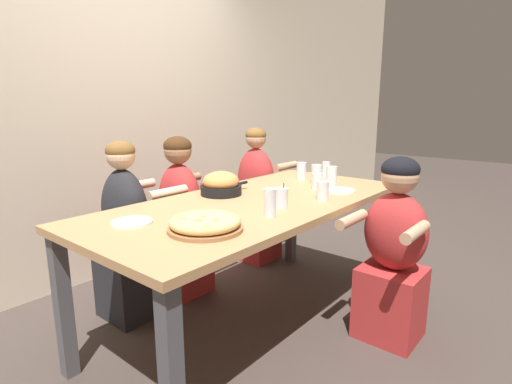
{
  "coord_description": "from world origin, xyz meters",
  "views": [
    {
      "loc": [
        -1.76,
        -1.46,
        1.35
      ],
      "look_at": [
        0.0,
        0.0,
        0.85
      ],
      "focal_mm": 28.0,
      "sensor_mm": 36.0,
      "label": 1
    }
  ],
  "objects_px": {
    "drinking_glass_b": "(326,169)",
    "drinking_glass_a": "(316,175)",
    "skillet_bowl": "(221,185)",
    "drinking_glass_f": "(270,204)",
    "cocktail_glass_blue": "(281,199)",
    "diner_far_center": "(181,223)",
    "drinking_glass_d": "(332,176)",
    "diner_far_right": "(256,201)",
    "diner_far_midleft": "(127,240)",
    "pizza_board_main": "(205,224)",
    "diner_near_midright": "(393,257)",
    "drinking_glass_c": "(323,192)",
    "empty_plate_b": "(132,222)",
    "empty_plate_a": "(339,190)",
    "drinking_glass_e": "(317,182)",
    "drinking_glass_g": "(301,171)"
  },
  "relations": [
    {
      "from": "drinking_glass_e",
      "to": "drinking_glass_b",
      "type": "bearing_deg",
      "value": 22.53
    },
    {
      "from": "drinking_glass_a",
      "to": "drinking_glass_f",
      "type": "bearing_deg",
      "value": -163.4
    },
    {
      "from": "pizza_board_main",
      "to": "empty_plate_b",
      "type": "distance_m",
      "value": 0.38
    },
    {
      "from": "drinking_glass_b",
      "to": "diner_far_midleft",
      "type": "bearing_deg",
      "value": 155.37
    },
    {
      "from": "diner_far_center",
      "to": "diner_far_right",
      "type": "bearing_deg",
      "value": 90.0
    },
    {
      "from": "drinking_glass_c",
      "to": "diner_far_midleft",
      "type": "relative_size",
      "value": 0.1
    },
    {
      "from": "drinking_glass_b",
      "to": "drinking_glass_e",
      "type": "height_order",
      "value": "drinking_glass_b"
    },
    {
      "from": "empty_plate_b",
      "to": "drinking_glass_e",
      "type": "xyz_separation_m",
      "value": [
        1.25,
        -0.27,
        0.04
      ]
    },
    {
      "from": "empty_plate_a",
      "to": "drinking_glass_c",
      "type": "relative_size",
      "value": 1.74
    },
    {
      "from": "cocktail_glass_blue",
      "to": "drinking_glass_d",
      "type": "xyz_separation_m",
      "value": [
        0.75,
        0.11,
        0.01
      ]
    },
    {
      "from": "diner_near_midright",
      "to": "diner_far_right",
      "type": "xyz_separation_m",
      "value": [
        0.46,
        1.4,
        0.03
      ]
    },
    {
      "from": "drinking_glass_d",
      "to": "drinking_glass_g",
      "type": "relative_size",
      "value": 1.0
    },
    {
      "from": "skillet_bowl",
      "to": "empty_plate_a",
      "type": "relative_size",
      "value": 1.9
    },
    {
      "from": "drinking_glass_f",
      "to": "empty_plate_b",
      "type": "bearing_deg",
      "value": 139.7
    },
    {
      "from": "pizza_board_main",
      "to": "diner_near_midright",
      "type": "relative_size",
      "value": 0.32
    },
    {
      "from": "drinking_glass_f",
      "to": "drinking_glass_b",
      "type": "bearing_deg",
      "value": 16.48
    },
    {
      "from": "empty_plate_a",
      "to": "empty_plate_b",
      "type": "xyz_separation_m",
      "value": [
        -1.27,
        0.42,
        0.0
      ]
    },
    {
      "from": "empty_plate_a",
      "to": "drinking_glass_e",
      "type": "distance_m",
      "value": 0.16
    },
    {
      "from": "pizza_board_main",
      "to": "empty_plate_b",
      "type": "relative_size",
      "value": 1.78
    },
    {
      "from": "drinking_glass_b",
      "to": "diner_far_right",
      "type": "relative_size",
      "value": 0.1
    },
    {
      "from": "pizza_board_main",
      "to": "drinking_glass_c",
      "type": "distance_m",
      "value": 0.86
    },
    {
      "from": "drinking_glass_a",
      "to": "diner_far_midleft",
      "type": "relative_size",
      "value": 0.12
    },
    {
      "from": "empty_plate_a",
      "to": "drinking_glass_e",
      "type": "bearing_deg",
      "value": 97.98
    },
    {
      "from": "drinking_glass_b",
      "to": "drinking_glass_c",
      "type": "distance_m",
      "value": 0.77
    },
    {
      "from": "drinking_glass_f",
      "to": "drinking_glass_g",
      "type": "relative_size",
      "value": 1.12
    },
    {
      "from": "drinking_glass_f",
      "to": "drinking_glass_e",
      "type": "bearing_deg",
      "value": 12.81
    },
    {
      "from": "pizza_board_main",
      "to": "drinking_glass_f",
      "type": "distance_m",
      "value": 0.38
    },
    {
      "from": "empty_plate_a",
      "to": "drinking_glass_g",
      "type": "relative_size",
      "value": 1.53
    },
    {
      "from": "skillet_bowl",
      "to": "diner_near_midright",
      "type": "bearing_deg",
      "value": -66.91
    },
    {
      "from": "drinking_glass_e",
      "to": "drinking_glass_f",
      "type": "height_order",
      "value": "drinking_glass_f"
    },
    {
      "from": "cocktail_glass_blue",
      "to": "diner_far_center",
      "type": "relative_size",
      "value": 0.12
    },
    {
      "from": "skillet_bowl",
      "to": "diner_far_midleft",
      "type": "distance_m",
      "value": 0.69
    },
    {
      "from": "drinking_glass_c",
      "to": "drinking_glass_d",
      "type": "distance_m",
      "value": 0.49
    },
    {
      "from": "pizza_board_main",
      "to": "drinking_glass_b",
      "type": "relative_size",
      "value": 2.86
    },
    {
      "from": "drinking_glass_f",
      "to": "diner_near_midright",
      "type": "relative_size",
      "value": 0.13
    },
    {
      "from": "drinking_glass_b",
      "to": "drinking_glass_a",
      "type": "bearing_deg",
      "value": -163.93
    },
    {
      "from": "skillet_bowl",
      "to": "drinking_glass_f",
      "type": "distance_m",
      "value": 0.57
    },
    {
      "from": "drinking_glass_f",
      "to": "diner_far_right",
      "type": "distance_m",
      "value": 1.48
    },
    {
      "from": "drinking_glass_d",
      "to": "drinking_glass_e",
      "type": "distance_m",
      "value": 0.2
    },
    {
      "from": "drinking_glass_a",
      "to": "pizza_board_main",
      "type": "bearing_deg",
      "value": -171.75
    },
    {
      "from": "drinking_glass_c",
      "to": "diner_far_midleft",
      "type": "xyz_separation_m",
      "value": [
        -0.7,
        0.99,
        -0.33
      ]
    },
    {
      "from": "drinking_glass_e",
      "to": "diner_far_midleft",
      "type": "relative_size",
      "value": 0.09
    },
    {
      "from": "skillet_bowl",
      "to": "empty_plate_a",
      "type": "xyz_separation_m",
      "value": [
        0.56,
        -0.52,
        -0.06
      ]
    },
    {
      "from": "drinking_glass_d",
      "to": "diner_far_right",
      "type": "height_order",
      "value": "diner_far_right"
    },
    {
      "from": "empty_plate_b",
      "to": "drinking_glass_g",
      "type": "relative_size",
      "value": 1.5
    },
    {
      "from": "empty_plate_b",
      "to": "diner_far_midleft",
      "type": "distance_m",
      "value": 0.68
    },
    {
      "from": "cocktail_glass_blue",
      "to": "drinking_glass_a",
      "type": "xyz_separation_m",
      "value": [
        0.7,
        0.2,
        0.01
      ]
    },
    {
      "from": "skillet_bowl",
      "to": "drinking_glass_b",
      "type": "bearing_deg",
      "value": -11.5
    },
    {
      "from": "diner_far_center",
      "to": "diner_far_right",
      "type": "xyz_separation_m",
      "value": [
        0.85,
        0.0,
        0.0
      ]
    },
    {
      "from": "drinking_glass_a",
      "to": "drinking_glass_e",
      "type": "xyz_separation_m",
      "value": [
        -0.15,
        -0.1,
        -0.01
      ]
    }
  ]
}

